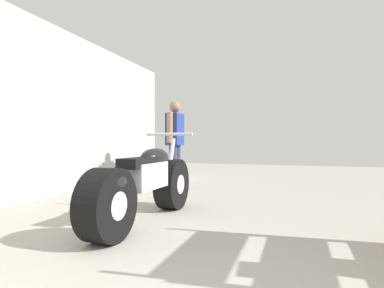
{
  "coord_description": "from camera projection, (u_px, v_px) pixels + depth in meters",
  "views": [
    {
      "loc": [
        0.88,
        -0.76,
        0.89
      ],
      "look_at": [
        -0.6,
        3.66,
        0.86
      ],
      "focal_mm": 29.71,
      "sensor_mm": 36.0,
      "label": 1
    }
  ],
  "objects": [
    {
      "name": "garage_partition_left",
      "position": [
        53.0,
        111.0,
        5.27
      ],
      "size": [
        0.08,
        7.71,
        2.83
      ],
      "primitive_type": "cube",
      "color": "#B7B5AD",
      "rests_on": "ground_plane"
    },
    {
      "name": "ground_plane",
      "position": [
        230.0,
        207.0,
        4.33
      ],
      "size": [
        16.82,
        16.82,
        0.0
      ],
      "primitive_type": "plane",
      "color": "#A8A399"
    },
    {
      "name": "motorcycle_maroon_cruiser",
      "position": [
        144.0,
        185.0,
        3.49
      ],
      "size": [
        0.64,
        2.17,
        1.01
      ],
      "color": "black",
      "rests_on": "ground_plane"
    },
    {
      "name": "mechanic_in_blue",
      "position": [
        175.0,
        138.0,
        6.35
      ],
      "size": [
        0.26,
        0.68,
        1.71
      ],
      "color": "#2D3851",
      "rests_on": "ground_plane"
    }
  ]
}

